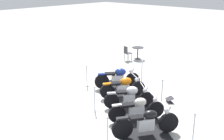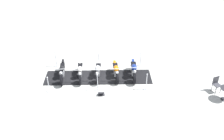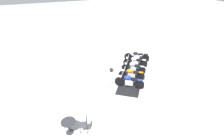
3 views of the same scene
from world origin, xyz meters
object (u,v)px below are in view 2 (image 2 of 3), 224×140
(stanchion_right_front, at_px, (49,86))
(stanchion_left_front, at_px, (56,61))
(cafe_chair_near_table, at_px, (216,83))
(info_placard, at_px, (101,94))
(motorcycle_navy, at_px, (134,70))
(stanchion_right_rear, at_px, (146,84))
(stanchion_right_mid, at_px, (98,85))
(motorcycle_cream, at_px, (80,71))
(stanchion_left_mid, at_px, (99,62))
(motorcycle_black, at_px, (62,71))
(motorcycle_copper, at_px, (116,71))
(stanchion_left_rear, at_px, (141,61))
(motorcycle_chrome, at_px, (98,71))

(stanchion_right_front, relative_size, stanchion_left_front, 0.88)
(stanchion_right_front, distance_m, cafe_chair_near_table, 9.59)
(info_placard, bearing_deg, motorcycle_navy, -138.19)
(stanchion_right_rear, bearing_deg, stanchion_left_front, -62.20)
(stanchion_right_mid, bearing_deg, stanchion_left_front, -80.52)
(motorcycle_cream, bearing_deg, stanchion_left_mid, 138.66)
(stanchion_left_mid, bearing_deg, stanchion_right_rear, 99.48)
(motorcycle_black, relative_size, motorcycle_copper, 1.11)
(motorcycle_navy, bearing_deg, stanchion_right_mid, -56.98)
(motorcycle_black, distance_m, motorcycle_cream, 1.10)
(motorcycle_black, height_order, stanchion_left_rear, motorcycle_black)
(motorcycle_navy, bearing_deg, motorcycle_cream, -88.39)
(motorcycle_black, distance_m, stanchion_left_rear, 5.21)
(stanchion_left_front, height_order, stanchion_right_mid, stanchion_left_front)
(stanchion_left_rear, bearing_deg, motorcycle_copper, 3.54)
(motorcycle_black, xyz_separation_m, motorcycle_copper, (-2.67, 1.95, -0.01))
(motorcycle_cream, height_order, cafe_chair_near_table, motorcycle_cream)
(motorcycle_cream, bearing_deg, stanchion_left_front, -132.91)
(motorcycle_chrome, height_order, motorcycle_copper, motorcycle_copper)
(motorcycle_copper, xyz_separation_m, stanchion_left_front, (2.33, -3.45, -0.09))
(motorcycle_copper, distance_m, stanchion_right_front, 4.14)
(info_placard, bearing_deg, stanchion_left_rear, -129.16)
(stanchion_right_front, relative_size, stanchion_right_rear, 0.89)
(stanchion_right_front, distance_m, stanchion_left_rear, 6.26)
(info_placard, bearing_deg, cafe_chair_near_table, -178.18)
(stanchion_right_front, relative_size, stanchion_left_mid, 0.98)
(stanchion_left_front, height_order, stanchion_left_mid, stanchion_left_front)
(motorcycle_navy, xyz_separation_m, stanchion_left_mid, (0.95, -2.44, -0.18))
(motorcycle_cream, distance_m, info_placard, 2.25)
(info_placard, bearing_deg, stanchion_right_mid, -64.98)
(stanchion_left_front, xyz_separation_m, stanchion_left_mid, (-2.27, 1.65, -0.06))
(motorcycle_black, distance_m, info_placard, 3.03)
(stanchion_left_mid, distance_m, stanchion_right_rear, 3.94)
(stanchion_right_front, bearing_deg, motorcycle_black, -150.29)
(cafe_chair_near_table, bearing_deg, motorcycle_chrome, -122.31)
(motorcycle_black, height_order, info_placard, motorcycle_black)
(stanchion_left_front, distance_m, stanchion_left_rear, 5.62)
(motorcycle_navy, relative_size, stanchion_left_rear, 1.72)
(info_placard, bearing_deg, motorcycle_chrome, -83.35)
(motorcycle_navy, bearing_deg, stanchion_right_front, -73.37)
(motorcycle_cream, height_order, motorcycle_chrome, motorcycle_cream)
(motorcycle_cream, relative_size, motorcycle_navy, 1.03)
(stanchion_left_front, bearing_deg, stanchion_right_mid, 99.48)
(motorcycle_copper, xyz_separation_m, stanchion_right_mid, (1.69, 0.44, -0.11))
(stanchion_right_front, bearing_deg, motorcycle_chrome, 169.46)
(motorcycle_cream, height_order, stanchion_left_rear, stanchion_left_rear)
(motorcycle_navy, relative_size, stanchion_left_mid, 1.74)
(motorcycle_copper, relative_size, motorcycle_navy, 1.01)
(motorcycle_copper, height_order, stanchion_right_mid, stanchion_right_mid)
(motorcycle_navy, bearing_deg, stanchion_right_rear, 25.77)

